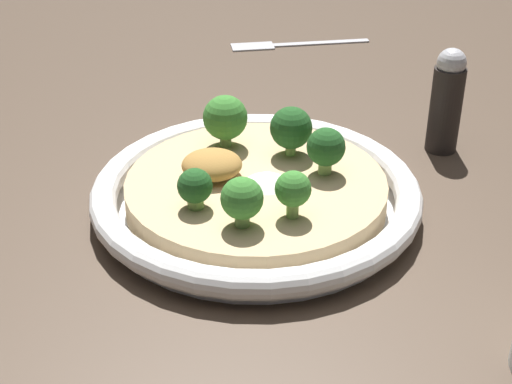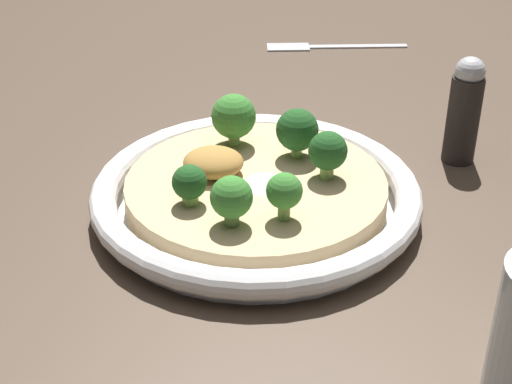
{
  "view_description": "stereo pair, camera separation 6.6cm",
  "coord_description": "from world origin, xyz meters",
  "px_view_note": "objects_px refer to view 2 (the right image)",
  "views": [
    {
      "loc": [
        0.04,
        0.56,
        0.36
      ],
      "look_at": [
        0.0,
        0.0,
        0.02
      ],
      "focal_mm": 55.0,
      "sensor_mm": 36.0,
      "label": 1
    },
    {
      "loc": [
        -0.02,
        0.56,
        0.36
      ],
      "look_at": [
        0.0,
        0.0,
        0.02
      ],
      "focal_mm": 55.0,
      "sensor_mm": 36.0,
      "label": 2
    }
  ],
  "objects_px": {
    "broccoli_back_right": "(231,198)",
    "broccoli_back": "(284,192)",
    "broccoli_front": "(297,130)",
    "broccoli_front_left": "(328,152)",
    "risotto_bowl": "(256,194)",
    "broccoli_front_right": "(234,117)",
    "broccoli_right": "(189,183)",
    "fork_utensil": "(321,46)",
    "pepper_shaker": "(464,110)"
  },
  "relations": [
    {
      "from": "broccoli_back_right",
      "to": "fork_utensil",
      "type": "bearing_deg",
      "value": -100.11
    },
    {
      "from": "broccoli_back_right",
      "to": "broccoli_front_left",
      "type": "xyz_separation_m",
      "value": [
        -0.07,
        -0.08,
        0.0
      ]
    },
    {
      "from": "risotto_bowl",
      "to": "broccoli_front_right",
      "type": "bearing_deg",
      "value": -70.65
    },
    {
      "from": "risotto_bowl",
      "to": "broccoli_front_left",
      "type": "distance_m",
      "value": 0.07
    },
    {
      "from": "broccoli_back",
      "to": "broccoli_front",
      "type": "height_order",
      "value": "broccoli_front"
    },
    {
      "from": "fork_utensil",
      "to": "broccoli_right",
      "type": "bearing_deg",
      "value": 70.52
    },
    {
      "from": "broccoli_front_right",
      "to": "broccoli_right",
      "type": "distance_m",
      "value": 0.11
    },
    {
      "from": "broccoli_front_right",
      "to": "broccoli_front_left",
      "type": "bearing_deg",
      "value": 145.35
    },
    {
      "from": "broccoli_front_right",
      "to": "fork_utensil",
      "type": "bearing_deg",
      "value": -105.16
    },
    {
      "from": "risotto_bowl",
      "to": "broccoli_front_left",
      "type": "bearing_deg",
      "value": -172.38
    },
    {
      "from": "broccoli_front_right",
      "to": "broccoli_front",
      "type": "distance_m",
      "value": 0.06
    },
    {
      "from": "risotto_bowl",
      "to": "fork_utensil",
      "type": "height_order",
      "value": "risotto_bowl"
    },
    {
      "from": "risotto_bowl",
      "to": "pepper_shaker",
      "type": "xyz_separation_m",
      "value": [
        -0.19,
        -0.1,
        0.04
      ]
    },
    {
      "from": "broccoli_front",
      "to": "broccoli_back",
      "type": "bearing_deg",
      "value": 84.41
    },
    {
      "from": "broccoli_front_right",
      "to": "pepper_shaker",
      "type": "xyz_separation_m",
      "value": [
        -0.21,
        -0.03,
        -0.01
      ]
    },
    {
      "from": "broccoli_right",
      "to": "broccoli_back_right",
      "type": "bearing_deg",
      "value": 140.84
    },
    {
      "from": "broccoli_front_left",
      "to": "broccoli_back",
      "type": "bearing_deg",
      "value": 61.94
    },
    {
      "from": "broccoli_front_right",
      "to": "broccoli_right",
      "type": "xyz_separation_m",
      "value": [
        0.03,
        0.1,
        -0.01
      ]
    },
    {
      "from": "broccoli_front_right",
      "to": "fork_utensil",
      "type": "relative_size",
      "value": 0.26
    },
    {
      "from": "broccoli_front_right",
      "to": "broccoli_front_left",
      "type": "relative_size",
      "value": 1.16
    },
    {
      "from": "fork_utensil",
      "to": "broccoli_front",
      "type": "bearing_deg",
      "value": 80.26
    },
    {
      "from": "broccoli_back_right",
      "to": "fork_utensil",
      "type": "relative_size",
      "value": 0.22
    },
    {
      "from": "broccoli_right",
      "to": "fork_utensil",
      "type": "relative_size",
      "value": 0.18
    },
    {
      "from": "broccoli_right",
      "to": "broccoli_back",
      "type": "xyz_separation_m",
      "value": [
        -0.07,
        0.02,
        0.01
      ]
    },
    {
      "from": "fork_utensil",
      "to": "pepper_shaker",
      "type": "bearing_deg",
      "value": 107.77
    },
    {
      "from": "fork_utensil",
      "to": "broccoli_back",
      "type": "bearing_deg",
      "value": 80.22
    },
    {
      "from": "risotto_bowl",
      "to": "broccoli_back_right",
      "type": "height_order",
      "value": "broccoli_back_right"
    },
    {
      "from": "broccoli_back_right",
      "to": "broccoli_right",
      "type": "distance_m",
      "value": 0.05
    },
    {
      "from": "broccoli_right",
      "to": "broccoli_front",
      "type": "bearing_deg",
      "value": -135.61
    },
    {
      "from": "broccoli_right",
      "to": "broccoli_front",
      "type": "relative_size",
      "value": 0.75
    },
    {
      "from": "broccoli_back_right",
      "to": "broccoli_front_left",
      "type": "distance_m",
      "value": 0.11
    },
    {
      "from": "broccoli_back_right",
      "to": "risotto_bowl",
      "type": "bearing_deg",
      "value": -102.92
    },
    {
      "from": "broccoli_front_right",
      "to": "fork_utensil",
      "type": "height_order",
      "value": "broccoli_front_right"
    },
    {
      "from": "broccoli_front_right",
      "to": "broccoli_front_left",
      "type": "height_order",
      "value": "broccoli_front_right"
    },
    {
      "from": "risotto_bowl",
      "to": "broccoli_back",
      "type": "xyz_separation_m",
      "value": [
        -0.02,
        0.06,
        0.04
      ]
    },
    {
      "from": "risotto_bowl",
      "to": "fork_utensil",
      "type": "distance_m",
      "value": 0.4
    },
    {
      "from": "broccoli_right",
      "to": "broccoli_front_right",
      "type": "bearing_deg",
      "value": -105.1
    },
    {
      "from": "risotto_bowl",
      "to": "broccoli_front",
      "type": "height_order",
      "value": "broccoli_front"
    },
    {
      "from": "broccoli_back",
      "to": "broccoli_front",
      "type": "bearing_deg",
      "value": -95.59
    },
    {
      "from": "broccoli_right",
      "to": "broccoli_front_left",
      "type": "distance_m",
      "value": 0.12
    },
    {
      "from": "broccoli_back_right",
      "to": "broccoli_right",
      "type": "relative_size",
      "value": 1.2
    },
    {
      "from": "broccoli_front_left",
      "to": "fork_utensil",
      "type": "distance_m",
      "value": 0.39
    },
    {
      "from": "broccoli_back_right",
      "to": "broccoli_back",
      "type": "xyz_separation_m",
      "value": [
        -0.04,
        -0.01,
        0.0
      ]
    },
    {
      "from": "broccoli_right",
      "to": "broccoli_front",
      "type": "xyz_separation_m",
      "value": [
        -0.08,
        -0.08,
        0.01
      ]
    },
    {
      "from": "broccoli_front_right",
      "to": "broccoli_right",
      "type": "height_order",
      "value": "broccoli_front_right"
    },
    {
      "from": "broccoli_back_right",
      "to": "pepper_shaker",
      "type": "relative_size",
      "value": 0.39
    },
    {
      "from": "broccoli_front",
      "to": "pepper_shaker",
      "type": "relative_size",
      "value": 0.43
    },
    {
      "from": "risotto_bowl",
      "to": "broccoli_right",
      "type": "height_order",
      "value": "broccoli_right"
    },
    {
      "from": "risotto_bowl",
      "to": "broccoli_back",
      "type": "height_order",
      "value": "broccoli_back"
    },
    {
      "from": "broccoli_front",
      "to": "broccoli_front_right",
      "type": "bearing_deg",
      "value": -20.24
    }
  ]
}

